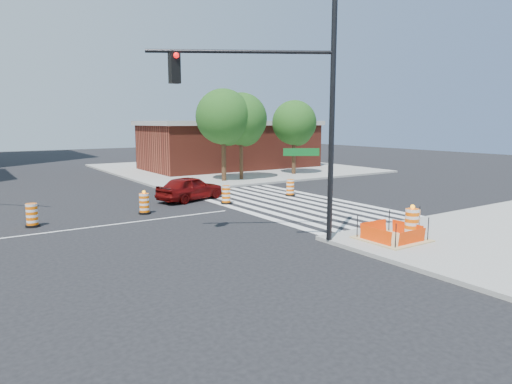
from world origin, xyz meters
The scene contains 17 objects.
ground centered at (0.00, 0.00, 0.00)m, with size 120.00×120.00×0.00m, color black.
sidewalk_ne centered at (18.00, 18.00, 0.07)m, with size 22.00×22.00×0.15m, color gray.
crosswalk_east centered at (10.95, 0.00, 0.01)m, with size 6.75×13.50×0.01m.
lane_centerline centered at (0.00, 0.00, 0.01)m, with size 14.00×0.12×0.01m, color silver.
excavation_pit centered at (9.00, -9.00, 0.22)m, with size 2.20×2.20×0.90m.
brick_storefront centered at (18.00, 18.00, 2.32)m, with size 16.50×8.50×4.60m.
red_coupe centered at (6.91, 3.89, 0.72)m, with size 1.69×4.20×1.43m, color #5A0807.
signal_pole_se centered at (5.48, -6.77, 5.35)m, with size 5.79×3.47×8.74m.
pit_drum centered at (9.93, -9.15, 0.67)m, with size 0.64×0.64×1.26m.
barricade centered at (11.13, -8.42, 0.65)m, with size 0.77×0.18×0.92m.
tree_north_c centered at (12.49, 9.65, 4.66)m, with size 4.08×4.08×6.94m.
tree_north_d centered at (14.08, 9.74, 4.51)m, with size 3.95×3.95×6.72m.
tree_north_e centered at (19.68, 10.33, 4.24)m, with size 3.73×3.71×6.31m.
median_drum_2 centered at (-1.76, 1.51, 0.48)m, with size 0.60×0.60×1.02m.
median_drum_3 centered at (3.28, 1.53, 0.49)m, with size 0.60×0.60×1.18m.
median_drum_4 centered at (8.04, 1.70, 0.48)m, with size 0.60×0.60×1.02m.
median_drum_5 centered at (12.70, 1.89, 0.48)m, with size 0.60×0.60×1.02m.
Camera 1 is at (-4.44, -19.96, 4.51)m, focal length 32.00 mm.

